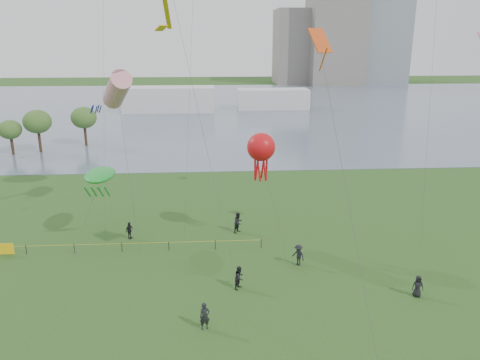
{
  "coord_description": "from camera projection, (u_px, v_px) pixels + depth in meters",
  "views": [
    {
      "loc": [
        -2.0,
        -21.42,
        17.65
      ],
      "look_at": [
        0.0,
        10.0,
        8.0
      ],
      "focal_mm": 35.0,
      "sensor_mm": 36.0,
      "label": 1
    }
  ],
  "objects": [
    {
      "name": "building_low",
      "position": [
        296.0,
        47.0,
        183.88
      ],
      "size": [
        16.0,
        18.0,
        28.0
      ],
      "primitive_type": "cube",
      "color": "slate",
      "rests_on": "ground_plane"
    },
    {
      "name": "kite_windsock",
      "position": [
        117.0,
        90.0,
        43.1
      ],
      "size": [
        4.8,
        10.22,
        14.96
      ],
      "rotation": [
        0.0,
        0.0,
        0.07
      ],
      "color": "#3F3F42"
    },
    {
      "name": "kite_octopus",
      "position": [
        261.0,
        148.0,
        39.45
      ],
      "size": [
        2.98,
        5.59,
        9.97
      ],
      "rotation": [
        0.0,
        0.0,
        -0.42
      ],
      "color": "#3F3F42"
    },
    {
      "name": "kite_delta",
      "position": [
        323.0,
        55.0,
        26.21
      ],
      "size": [
        3.07,
        9.33,
        18.14
      ],
      "rotation": [
        0.0,
        0.0,
        0.28
      ],
      "color": "#3F3F42"
    },
    {
      "name": "spectator_a",
      "position": [
        239.0,
        277.0,
        34.04
      ],
      "size": [
        1.03,
        1.08,
        1.76
      ],
      "primitive_type": "imported",
      "rotation": [
        0.0,
        0.0,
        0.99
      ],
      "color": "black",
      "rests_on": "ground_plane"
    },
    {
      "name": "lake",
      "position": [
        218.0,
        108.0,
        121.14
      ],
      "size": [
        400.0,
        120.0,
        0.08
      ],
      "primitive_type": "cube",
      "color": "slate",
      "rests_on": "ground_plane"
    },
    {
      "name": "spectator_b",
      "position": [
        298.0,
        255.0,
        37.52
      ],
      "size": [
        1.24,
        1.3,
        1.78
      ],
      "primitive_type": "imported",
      "rotation": [
        0.0,
        0.0,
        -0.88
      ],
      "color": "black",
      "rests_on": "ground_plane"
    },
    {
      "name": "spectator_d",
      "position": [
        418.0,
        286.0,
        32.99
      ],
      "size": [
        0.86,
        0.64,
        1.61
      ],
      "primitive_type": "imported",
      "rotation": [
        0.0,
        0.0,
        -0.18
      ],
      "color": "black",
      "rests_on": "ground_plane"
    },
    {
      "name": "kite_creature",
      "position": [
        100.0,
        175.0,
        40.86
      ],
      "size": [
        3.32,
        5.76,
        6.56
      ],
      "rotation": [
        0.0,
        0.0,
        0.01
      ],
      "color": "#3F3F42"
    },
    {
      "name": "building_mid",
      "position": [
        335.0,
        33.0,
        177.54
      ],
      "size": [
        20.0,
        20.0,
        38.0
      ],
      "primitive_type": "cube",
      "color": "slate",
      "rests_on": "ground_plane"
    },
    {
      "name": "fence",
      "position": [
        49.0,
        248.0,
        39.61
      ],
      "size": [
        24.07,
        0.07,
        1.05
      ],
      "color": "black",
      "rests_on": "ground_plane"
    },
    {
      "name": "spectator_c",
      "position": [
        129.0,
        230.0,
        42.51
      ],
      "size": [
        0.82,
        1.0,
        1.6
      ],
      "primitive_type": "imported",
      "rotation": [
        0.0,
        0.0,
        1.03
      ],
      "color": "black",
      "rests_on": "ground_plane"
    },
    {
      "name": "pavilion_right",
      "position": [
        273.0,
        99.0,
        119.36
      ],
      "size": [
        18.0,
        7.0,
        5.0
      ],
      "primitive_type": "cube",
      "color": "silver",
      "rests_on": "ground_plane"
    },
    {
      "name": "pavilion_left",
      "position": [
        169.0,
        99.0,
        114.77
      ],
      "size": [
        22.0,
        8.0,
        6.0
      ],
      "primitive_type": "cube",
      "color": "silver",
      "rests_on": "ground_plane"
    },
    {
      "name": "spectator_f",
      "position": [
        205.0,
        316.0,
        29.26
      ],
      "size": [
        0.74,
        0.58,
        1.8
      ],
      "primitive_type": "imported",
      "rotation": [
        0.0,
        0.0,
        0.24
      ],
      "color": "black",
      "rests_on": "ground_plane"
    },
    {
      "name": "spectator_g",
      "position": [
        238.0,
        222.0,
        43.87
      ],
      "size": [
        1.18,
        1.2,
        1.95
      ],
      "primitive_type": "imported",
      "rotation": [
        0.0,
        0.0,
        0.85
      ],
      "color": "black",
      "rests_on": "ground_plane"
    }
  ]
}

